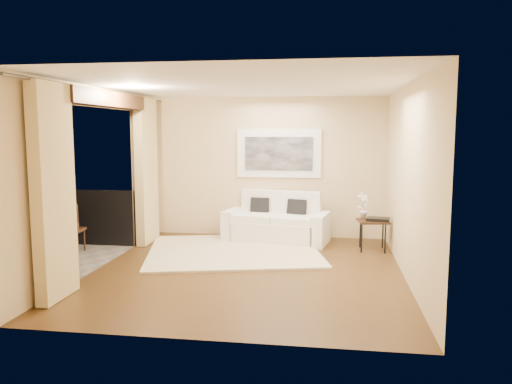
% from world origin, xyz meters
% --- Properties ---
extents(floor, '(5.00, 5.00, 0.00)m').
position_xyz_m(floor, '(0.00, 0.00, 0.00)').
color(floor, '#4F3417').
rests_on(floor, ground).
extents(room_shell, '(5.00, 6.40, 5.00)m').
position_xyz_m(room_shell, '(-2.13, 0.00, 2.52)').
color(room_shell, white).
rests_on(room_shell, ground).
extents(balcony, '(1.81, 2.60, 1.17)m').
position_xyz_m(balcony, '(-3.31, 0.00, 0.18)').
color(balcony, '#605B56').
rests_on(balcony, ground).
extents(curtains, '(0.16, 4.80, 2.64)m').
position_xyz_m(curtains, '(-2.11, 0.00, 1.34)').
color(curtains, '#D6C083').
rests_on(curtains, ground).
extents(artwork, '(1.62, 0.07, 0.92)m').
position_xyz_m(artwork, '(0.21, 2.46, 1.62)').
color(artwork, white).
rests_on(artwork, room_shell).
extents(rug, '(3.34, 3.07, 0.04)m').
position_xyz_m(rug, '(-0.42, 1.10, 0.02)').
color(rug, beige).
rests_on(rug, floor).
extents(sofa, '(2.03, 1.16, 0.92)m').
position_xyz_m(sofa, '(0.22, 2.09, 0.32)').
color(sofa, white).
rests_on(sofa, floor).
extents(side_table, '(0.56, 0.56, 0.53)m').
position_xyz_m(side_table, '(1.93, 1.55, 0.47)').
color(side_table, black).
rests_on(side_table, floor).
extents(tray, '(0.42, 0.34, 0.05)m').
position_xyz_m(tray, '(2.02, 1.52, 0.56)').
color(tray, black).
rests_on(tray, side_table).
extents(orchid, '(0.30, 0.29, 0.47)m').
position_xyz_m(orchid, '(1.78, 1.73, 0.76)').
color(orchid, white).
rests_on(orchid, side_table).
extents(bistro_table, '(0.59, 0.59, 0.68)m').
position_xyz_m(bistro_table, '(-2.83, -0.46, 0.59)').
color(bistro_table, black).
rests_on(bistro_table, balcony).
extents(balcony_chair_far, '(0.41, 0.41, 0.86)m').
position_xyz_m(balcony_chair_far, '(-3.10, 0.54, 0.49)').
color(balcony_chair_far, black).
rests_on(balcony_chair_far, balcony).
extents(balcony_chair_near, '(0.45, 0.45, 0.94)m').
position_xyz_m(balcony_chair_near, '(-3.31, -0.48, 0.54)').
color(balcony_chair_near, black).
rests_on(balcony_chair_near, balcony).
extents(ice_bucket, '(0.18, 0.18, 0.20)m').
position_xyz_m(ice_bucket, '(-2.96, -0.33, 0.78)').
color(ice_bucket, silver).
rests_on(ice_bucket, bistro_table).
extents(candle, '(0.06, 0.06, 0.07)m').
position_xyz_m(candle, '(-2.80, -0.36, 0.71)').
color(candle, red).
rests_on(candle, bistro_table).
extents(vase, '(0.04, 0.04, 0.18)m').
position_xyz_m(vase, '(-2.82, -0.64, 0.77)').
color(vase, silver).
rests_on(vase, bistro_table).
extents(glass_a, '(0.06, 0.06, 0.12)m').
position_xyz_m(glass_a, '(-2.71, -0.51, 0.74)').
color(glass_a, silver).
rests_on(glass_a, bistro_table).
extents(glass_b, '(0.06, 0.06, 0.12)m').
position_xyz_m(glass_b, '(-2.64, -0.43, 0.74)').
color(glass_b, white).
rests_on(glass_b, bistro_table).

